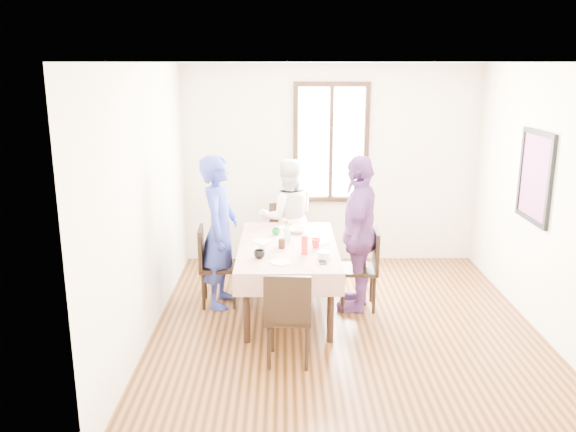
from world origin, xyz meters
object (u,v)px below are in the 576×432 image
object	(u,v)px
chair_near	(289,316)
person_left	(219,232)
chair_right	(358,269)
chair_far	(287,240)
person_far	(287,217)
person_right	(357,233)
chair_left	(219,266)
dining_table	(288,278)

from	to	relation	value
chair_near	person_left	size ratio (longest dim) A/B	0.53
person_left	chair_right	bearing A→B (deg)	-86.76
chair_far	person_left	size ratio (longest dim) A/B	0.53
chair_right	chair_far	xyz separation A→B (m)	(-0.79, 1.14, 0.00)
person_far	person_right	size ratio (longest dim) A/B	0.87
person_left	person_far	size ratio (longest dim) A/B	1.13
chair_far	chair_left	bearing A→B (deg)	43.82
chair_left	person_far	xyz separation A→B (m)	(0.79, 1.01, 0.31)
dining_table	person_far	xyz separation A→B (m)	(0.00, 1.17, 0.39)
dining_table	person_right	bearing A→B (deg)	4.04
person_far	chair_left	bearing A→B (deg)	43.34
chair_right	person_far	size ratio (longest dim) A/B	0.60
chair_near	chair_far	bearing A→B (deg)	94.25
person_far	person_left	bearing A→B (deg)	44.09
dining_table	chair_right	bearing A→B (deg)	3.94
chair_left	chair_right	bearing A→B (deg)	82.43
dining_table	chair_far	distance (m)	1.20
chair_right	chair_near	distance (m)	1.48
chair_far	person_right	world-z (taller)	person_right
person_right	dining_table	bearing A→B (deg)	-71.38
dining_table	chair_far	xyz separation A→B (m)	(0.00, 1.19, 0.08)
dining_table	person_far	distance (m)	1.24
person_left	person_right	world-z (taller)	person_right
chair_far	person_right	distance (m)	1.44
dining_table	person_left	size ratio (longest dim) A/B	1.01
dining_table	person_far	bearing A→B (deg)	90.00
chair_right	chair_far	distance (m)	1.39
chair_near	chair_left	bearing A→B (deg)	124.43
chair_near	person_right	size ratio (longest dim) A/B	0.52
chair_near	person_far	size ratio (longest dim) A/B	0.60
dining_table	chair_far	world-z (taller)	chair_far
chair_left	person_right	distance (m)	1.62
chair_right	chair_near	xyz separation A→B (m)	(-0.79, -1.25, 0.00)
person_right	person_far	bearing A→B (deg)	-130.95
chair_right	person_right	xyz separation A→B (m)	(-0.02, 0.00, 0.42)
person_right	chair_near	bearing A→B (deg)	-17.02
chair_left	chair_far	world-z (taller)	same
chair_far	dining_table	bearing A→B (deg)	81.24
chair_near	person_far	world-z (taller)	person_far
chair_left	dining_table	bearing A→B (deg)	74.70
chair_left	chair_right	xyz separation A→B (m)	(1.58, -0.11, 0.00)
person_right	person_left	bearing A→B (deg)	-79.47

